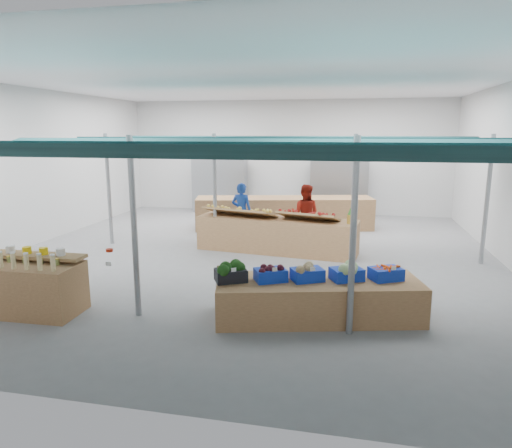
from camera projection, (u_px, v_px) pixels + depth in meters
The scene contains 23 objects.
floor at pixel (248, 256), 11.37m from camera, with size 13.00×13.00×0.00m, color slate.
hall at pixel (260, 147), 12.22m from camera, with size 13.00×13.00×13.00m.
pole_grid at pixel (265, 194), 9.18m from camera, with size 10.00×4.60×3.00m.
awnings at pixel (265, 145), 8.98m from camera, with size 9.50×7.08×0.30m.
back_shelving_left at pixel (220, 186), 17.43m from camera, with size 2.00×0.50×2.00m, color #B23F33.
back_shelving_right at pixel (339, 189), 16.52m from camera, with size 2.00×0.50×2.00m, color #B23F33.
bottle_shelf at pixel (25, 285), 7.79m from camera, with size 1.96×1.20×1.14m.
veg_counter at pixel (318, 299), 7.56m from camera, with size 3.34×1.11×0.65m, color brown.
fruit_counter at pixel (277, 235), 11.71m from camera, with size 4.09×0.97×0.88m, color brown.
far_counter at pixel (284, 213), 14.50m from camera, with size 5.54×1.11×1.00m, color brown.
crate_stack at pixel (369, 304), 7.42m from camera, with size 0.50×0.35×0.60m, color #1032B7.
vendor_left at pixel (242, 212), 12.94m from camera, with size 0.60×0.39×1.64m, color navy.
vendor_right at pixel (305, 214), 12.57m from camera, with size 0.79×0.62×1.64m, color maroon.
crate_broccoli at pixel (231, 272), 7.41m from camera, with size 0.61×0.54×0.35m.
crate_beets at pixel (271, 273), 7.44m from camera, with size 0.61×0.54×0.29m.
crate_celeriac at pixel (307, 272), 7.46m from camera, with size 0.61×0.54×0.31m.
crate_cabbage at pixel (347, 271), 7.48m from camera, with size 0.61×0.54×0.35m.
crate_carrots at pixel (386, 273), 7.51m from camera, with size 0.61×0.54×0.29m.
sparrow at pixel (221, 269), 7.28m from camera, with size 0.12×0.09×0.11m.
pole_ribbon at pixel (109, 252), 7.62m from camera, with size 0.12×0.12×0.28m.
apple_heap_yellow at pixel (240, 210), 11.82m from camera, with size 2.01×1.15×0.27m.
apple_heap_red at pixel (308, 214), 11.24m from camera, with size 1.63×1.05×0.27m.
pineapple at pixel (350, 216), 10.91m from camera, with size 0.14×0.14×0.39m.
Camera 1 is at (2.45, -10.71, 3.05)m, focal length 32.00 mm.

